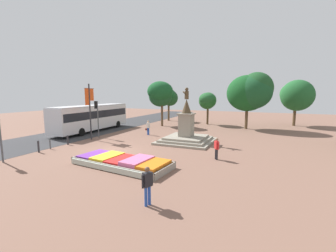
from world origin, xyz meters
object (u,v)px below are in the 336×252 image
Objects in this scene: pedestrian_with_handbag at (148,127)px; kerb_bollard_mid_b at (50,144)px; banner_pole at (90,109)px; kerb_bollard_north at (68,140)px; pedestrian_near_planter at (217,147)px; pedestrian_crossing_plaza at (147,183)px; city_bus at (92,116)px; kerb_bollard_mid_a at (38,146)px; flower_planter at (122,162)px; traffic_light_mid_block at (97,112)px; statue_monument at (186,133)px.

kerb_bollard_mid_b is at bearing -116.03° from pedestrian_with_handbag.
banner_pole is 3.82m from kerb_bollard_north.
kerb_bollard_mid_b is 1.01× the size of kerb_bollard_north.
pedestrian_crossing_plaza is at bearing -99.12° from pedestrian_near_planter.
pedestrian_near_planter is (16.87, -6.11, -0.97)m from city_bus.
city_bus is 6.86× the size of pedestrian_crossing_plaza.
kerb_bollard_mid_a is at bearing 161.61° from pedestrian_crossing_plaza.
kerb_bollard_mid_b is at bearing 170.92° from flower_planter.
pedestrian_with_handbag is 16.39m from pedestrian_crossing_plaza.
flower_planter is 5.66m from pedestrian_crossing_plaza.
kerb_bollard_mid_b is at bearing 157.02° from pedestrian_crossing_plaza.
traffic_light_mid_block reaches higher than city_bus.
kerb_bollard_mid_b is at bearing -169.20° from pedestrian_near_planter.
statue_monument is at bearing 16.54° from banner_pole.
kerb_bollard_mid_a reaches higher than kerb_bollard_mid_b.
banner_pole is at bearing 83.16° from kerb_bollard_north.
banner_pole is at bearing -163.46° from statue_monument.
kerb_bollard_mid_b is 1.81m from kerb_bollard_north.
pedestrian_near_planter reaches higher than flower_planter.
statue_monument is 12.79m from pedestrian_crossing_plaza.
flower_planter is at bearing -9.08° from kerb_bollard_mid_b.
city_bus is 17.97m from pedestrian_near_planter.
pedestrian_with_handbag is (4.30, 3.38, -1.79)m from traffic_light_mid_block.
pedestrian_with_handbag is 1.84× the size of kerb_bollard_mid_b.
traffic_light_mid_block is 4.60m from city_bus.
banner_pole reaches higher than kerb_bollard_mid_b.
kerb_bollard_mid_b is (-9.69, -7.27, -0.39)m from statue_monument.
pedestrian_crossing_plaza is at bearing -22.98° from kerb_bollard_mid_b.
pedestrian_crossing_plaza is 12.85m from kerb_bollard_mid_a.
kerb_bollard_mid_b reaches higher than flower_planter.
kerb_bollard_north is at bearing 92.29° from kerb_bollard_mid_a.
banner_pole is at bearing -80.58° from traffic_light_mid_block.
pedestrian_crossing_plaza is 13.42m from kerb_bollard_mid_b.
statue_monument is 3.34× the size of pedestrian_near_planter.
pedestrian_near_planter is 1.76× the size of kerb_bollard_mid_b.
pedestrian_crossing_plaza is at bearing -61.25° from pedestrian_with_handbag.
city_bus reaches higher than flower_planter.
banner_pole is 5.70m from city_bus.
kerb_bollard_north is at bearing -91.66° from traffic_light_mid_block.
pedestrian_near_planter is at bearing 10.80° from kerb_bollard_mid_b.
kerb_bollard_north is at bearing -176.70° from pedestrian_near_planter.
pedestrian_near_planter reaches higher than kerb_bollard_north.
pedestrian_with_handbag is at bearing 38.14° from traffic_light_mid_block.
pedestrian_with_handbag is 0.97× the size of pedestrian_crossing_plaza.
traffic_light_mid_block is 16.50m from pedestrian_crossing_plaza.
kerb_bollard_mid_a is at bearing -87.71° from kerb_bollard_north.
statue_monument is 5.55m from pedestrian_with_handbag.
kerb_bollard_north is (-13.56, -0.78, -0.43)m from pedestrian_near_planter.
city_bus is at bearing 109.13° from kerb_bollard_mid_a.
banner_pole reaches higher than traffic_light_mid_block.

